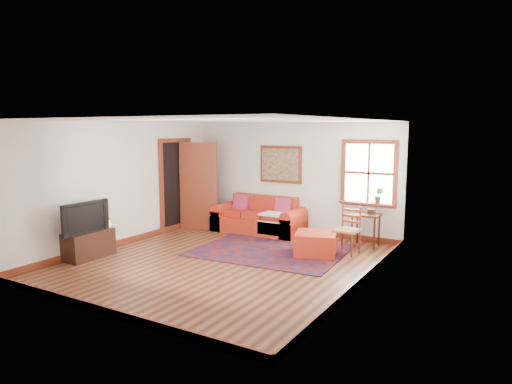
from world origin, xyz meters
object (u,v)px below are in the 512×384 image
Objects in this scene: red_leather_sofa at (259,220)px; side_table at (366,220)px; media_cabinet at (89,244)px; ladder_back_chair at (348,228)px; red_ottoman at (316,244)px.

red_leather_sofa is 2.49m from side_table.
ladder_back_chair is at bearing 34.89° from media_cabinet.
side_table reaches higher than media_cabinet.
red_ottoman is at bearing -135.56° from ladder_back_chair.
side_table is (2.47, 0.02, 0.27)m from red_leather_sofa.
red_ottoman is at bearing 33.40° from media_cabinet.
red_leather_sofa is at bearing 131.59° from red_ottoman.
red_leather_sofa is 2.81× the size of red_ottoman.
ladder_back_chair is 4.86m from media_cabinet.
red_leather_sofa is 2.30× the size of media_cabinet.
side_table is (0.60, 1.11, 0.33)m from red_ottoman.
red_ottoman is 1.31m from side_table.
media_cabinet is at bearing -115.66° from red_leather_sofa.
media_cabinet reaches higher than red_ottoman.
red_ottoman is at bearing -118.36° from side_table.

